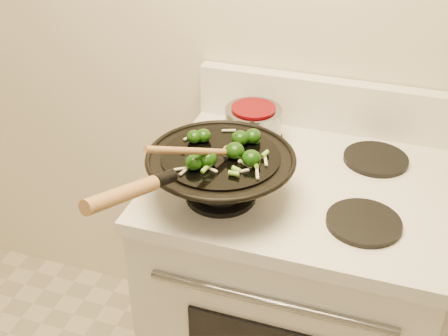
% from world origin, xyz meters
% --- Properties ---
extents(stove, '(0.78, 0.67, 1.08)m').
position_xyz_m(stove, '(-0.07, 1.17, 0.47)').
color(stove, white).
rests_on(stove, ground).
extents(wok, '(0.37, 0.60, 0.23)m').
position_xyz_m(wok, '(-0.25, 1.02, 1.00)').
color(wok, black).
rests_on(wok, stove).
extents(stirfry, '(0.24, 0.24, 0.04)m').
position_xyz_m(stirfry, '(-0.25, 1.02, 1.06)').
color(stirfry, '#113408').
rests_on(stirfry, wok).
extents(wooden_spoon, '(0.18, 0.26, 0.12)m').
position_xyz_m(wooden_spoon, '(-0.26, 0.97, 1.09)').
color(wooden_spoon, '#996B3C').
rests_on(wooden_spoon, wok).
extents(saucepan, '(0.17, 0.27, 0.10)m').
position_xyz_m(saucepan, '(-0.25, 1.32, 0.98)').
color(saucepan, gray).
rests_on(saucepan, stove).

